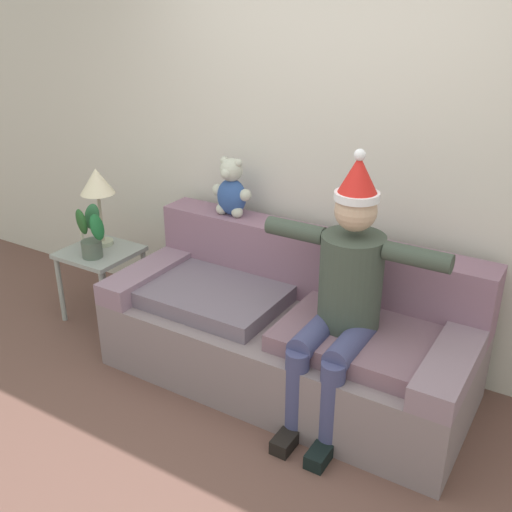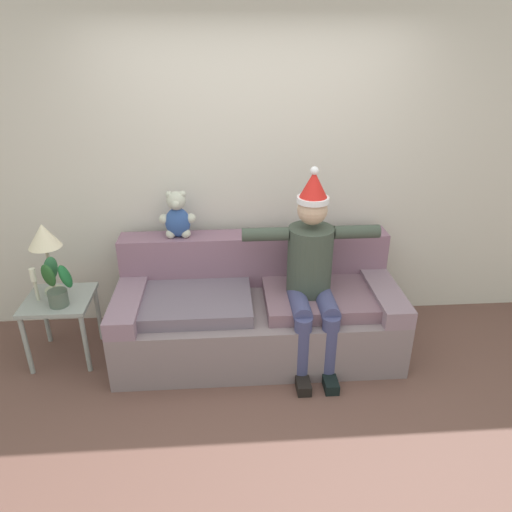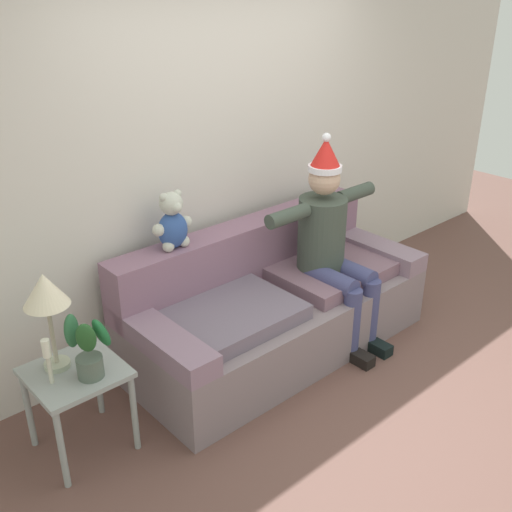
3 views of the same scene
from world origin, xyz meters
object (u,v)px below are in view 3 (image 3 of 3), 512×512
at_px(side_table, 77,383).
at_px(table_lamp, 46,295).
at_px(potted_plant, 88,348).
at_px(person_seated, 331,241).
at_px(couch, 273,305).
at_px(candle_tall, 47,355).
at_px(teddy_bear, 173,223).

distance_m(side_table, table_lamp, 0.54).
bearing_deg(potted_plant, person_seated, -0.59).
height_order(person_seated, potted_plant, person_seated).
bearing_deg(couch, candle_tall, -177.59).
bearing_deg(table_lamp, teddy_bear, 14.20).
relative_size(person_seated, side_table, 2.87).
relative_size(teddy_bear, candle_tall, 1.44).
relative_size(couch, person_seated, 1.44).
distance_m(person_seated, side_table, 1.94).
bearing_deg(table_lamp, candle_tall, -126.31).
bearing_deg(table_lamp, side_table, -61.43).
xyz_separation_m(couch, teddy_bear, (-0.61, 0.29, 0.71)).
relative_size(side_table, candle_tall, 1.99).
bearing_deg(teddy_bear, potted_plant, -152.87).
relative_size(teddy_bear, table_lamp, 0.67).
bearing_deg(teddy_bear, table_lamp, -165.80).
height_order(side_table, candle_tall, candle_tall).
distance_m(person_seated, potted_plant, 1.87).
distance_m(couch, teddy_bear, 0.98).
relative_size(potted_plant, candle_tall, 1.39).
bearing_deg(candle_tall, table_lamp, 53.69).
bearing_deg(candle_tall, couch, 2.41).
xyz_separation_m(table_lamp, potted_plant, (0.10, -0.20, -0.27)).
relative_size(teddy_bear, potted_plant, 1.04).
distance_m(table_lamp, candle_tall, 0.31).
relative_size(couch, candle_tall, 8.25).
bearing_deg(couch, person_seated, -23.42).
height_order(couch, person_seated, person_seated).
bearing_deg(potted_plant, couch, 5.88).
bearing_deg(couch, potted_plant, -174.12).
bearing_deg(person_seated, candle_tall, 177.18).
distance_m(person_seated, table_lamp, 1.99).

